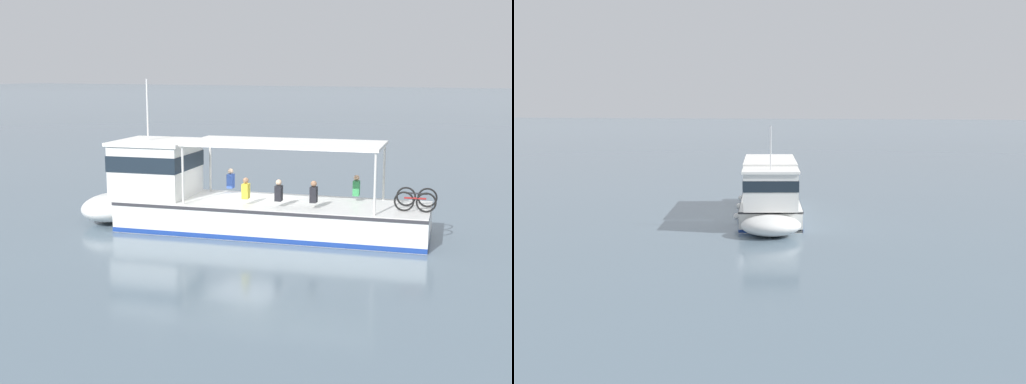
# 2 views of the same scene
# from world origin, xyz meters

# --- Properties ---
(ground_plane) EXTENTS (400.00, 400.00, 0.00)m
(ground_plane) POSITION_xyz_m (0.00, 0.00, 0.00)
(ground_plane) COLOR slate
(ferry_main) EXTENTS (13.04, 5.16, 5.32)m
(ferry_main) POSITION_xyz_m (0.34, 0.57, 1.02)
(ferry_main) COLOR white
(ferry_main) RESTS_ON ground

